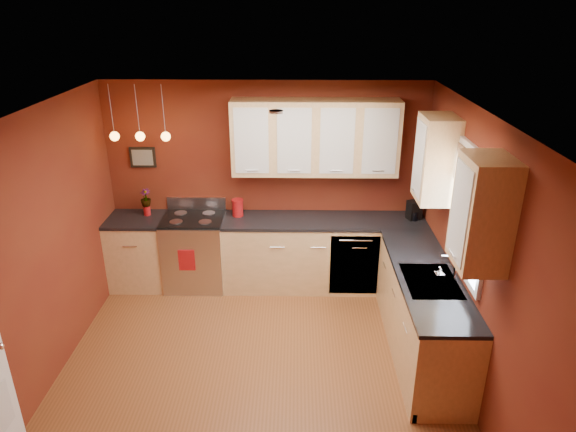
{
  "coord_description": "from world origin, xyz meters",
  "views": [
    {
      "loc": [
        0.37,
        -4.09,
        3.48
      ],
      "look_at": [
        0.29,
        1.0,
        1.32
      ],
      "focal_mm": 32.0,
      "sensor_mm": 36.0,
      "label": 1
    }
  ],
  "objects_px": {
    "gas_range": "(195,251)",
    "coffee_maker": "(414,211)",
    "red_canister": "(238,208)",
    "sink": "(431,283)",
    "soap_pump": "(439,276)"
  },
  "relations": [
    {
      "from": "gas_range",
      "to": "coffee_maker",
      "type": "bearing_deg",
      "value": 0.66
    },
    {
      "from": "gas_range",
      "to": "red_canister",
      "type": "distance_m",
      "value": 0.8
    },
    {
      "from": "sink",
      "to": "red_canister",
      "type": "bearing_deg",
      "value": 142.24
    },
    {
      "from": "gas_range",
      "to": "red_canister",
      "type": "relative_size",
      "value": 5.06
    },
    {
      "from": "coffee_maker",
      "to": "soap_pump",
      "type": "xyz_separation_m",
      "value": [
        -0.09,
        -1.6,
        -0.02
      ]
    },
    {
      "from": "soap_pump",
      "to": "sink",
      "type": "bearing_deg",
      "value": 130.05
    },
    {
      "from": "coffee_maker",
      "to": "soap_pump",
      "type": "height_order",
      "value": "coffee_maker"
    },
    {
      "from": "sink",
      "to": "soap_pump",
      "type": "xyz_separation_m",
      "value": [
        0.05,
        -0.06,
        0.11
      ]
    },
    {
      "from": "red_canister",
      "to": "coffee_maker",
      "type": "height_order",
      "value": "coffee_maker"
    },
    {
      "from": "sink",
      "to": "red_canister",
      "type": "xyz_separation_m",
      "value": [
        -2.06,
        1.6,
        0.14
      ]
    },
    {
      "from": "sink",
      "to": "red_canister",
      "type": "distance_m",
      "value": 2.61
    },
    {
      "from": "sink",
      "to": "coffee_maker",
      "type": "relative_size",
      "value": 2.97
    },
    {
      "from": "soap_pump",
      "to": "gas_range",
      "type": "bearing_deg",
      "value": 149.69
    },
    {
      "from": "gas_range",
      "to": "soap_pump",
      "type": "relative_size",
      "value": 6.18
    },
    {
      "from": "gas_range",
      "to": "soap_pump",
      "type": "distance_m",
      "value": 3.15
    }
  ]
}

